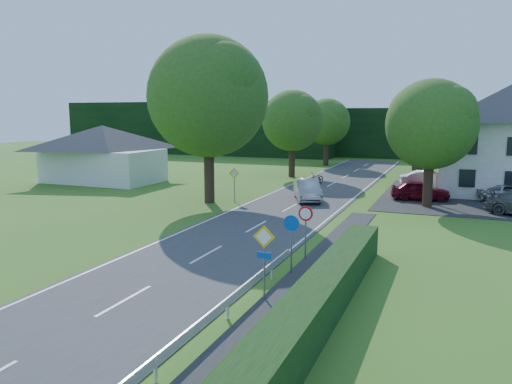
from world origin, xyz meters
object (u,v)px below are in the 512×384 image
at_px(parked_car_silver_b, 510,193).
at_px(parasol, 436,184).
at_px(moving_car, 307,190).
at_px(parked_car_red, 420,190).
at_px(streetlight, 425,139).
at_px(motorcycle, 317,178).
at_px(parked_car_silver_a, 430,180).

bearing_deg(parked_car_silver_b, parasol, 67.95).
relative_size(moving_car, parked_car_red, 1.12).
bearing_deg(streetlight, parked_car_silver_b, 21.17).
distance_m(motorcycle, parked_car_silver_b, 15.42).
xyz_separation_m(streetlight, moving_car, (-7.76, -2.78, -3.66)).
bearing_deg(parked_car_silver_b, moving_car, 96.51).
relative_size(streetlight, moving_car, 1.73).
height_order(motorcycle, parked_car_silver_a, parked_car_silver_a).
height_order(streetlight, motorcycle, streetlight).
relative_size(streetlight, parked_car_red, 1.93).
bearing_deg(motorcycle, streetlight, -14.46).
relative_size(streetlight, parked_car_silver_a, 1.67).
height_order(streetlight, parasol, streetlight).
relative_size(moving_car, parked_car_silver_a, 0.97).
height_order(parked_car_silver_a, parked_car_silver_b, parked_car_silver_a).
bearing_deg(motorcycle, moving_car, -63.54).
bearing_deg(parked_car_red, parked_car_silver_b, -83.28).
bearing_deg(parasol, parked_car_silver_a, 101.72).
bearing_deg(parked_car_red, parked_car_silver_a, -13.56).
xyz_separation_m(parked_car_red, parasol, (0.99, 2.47, 0.21)).
distance_m(moving_car, parasol, 10.32).
height_order(streetlight, parked_car_silver_b, streetlight).
relative_size(motorcycle, parked_car_silver_b, 0.47).
distance_m(parked_car_red, parked_car_silver_b, 6.26).
height_order(motorcycle, parked_car_silver_b, parked_car_silver_b).
xyz_separation_m(parked_car_silver_b, parasol, (-5.02, 0.73, 0.30)).
height_order(moving_car, motorcycle, moving_car).
relative_size(parked_car_red, parasol, 2.03).
xyz_separation_m(parked_car_red, parked_car_silver_b, (6.01, 1.75, -0.09)).
bearing_deg(parked_car_red, motorcycle, 51.76).
height_order(parked_car_red, parked_car_silver_a, parked_car_silver_a).
bearing_deg(motorcycle, parked_car_red, -12.59).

